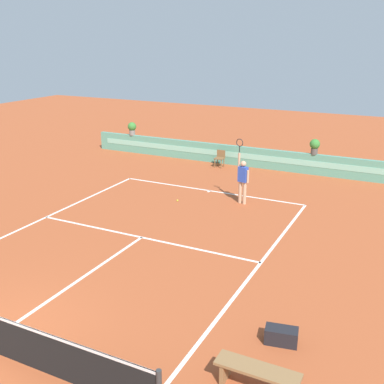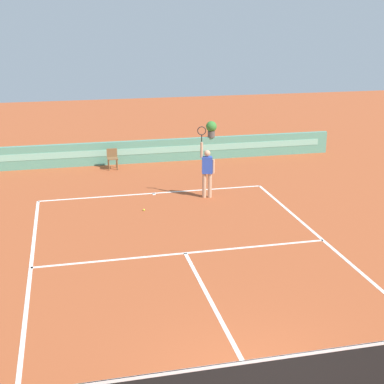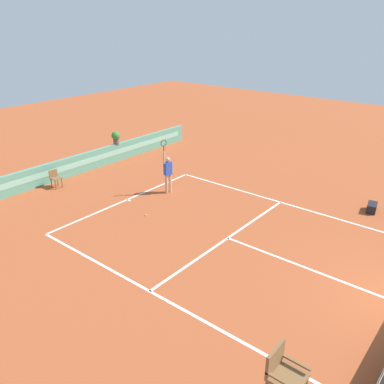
# 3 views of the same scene
# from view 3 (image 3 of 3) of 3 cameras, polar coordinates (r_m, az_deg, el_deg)

# --- Properties ---
(ground_plane) EXTENTS (60.00, 60.00, 0.00)m
(ground_plane) POSITION_cam_3_polar(r_m,az_deg,el_deg) (14.89, 6.38, -6.99)
(ground_plane) COLOR #A84C28
(court_lines) EXTENTS (8.32, 11.94, 0.01)m
(court_lines) POSITION_cam_3_polar(r_m,az_deg,el_deg) (15.23, 4.11, -6.14)
(court_lines) COLOR white
(court_lines) RESTS_ON ground
(back_wall_barrier) EXTENTS (18.00, 0.21, 1.00)m
(back_wall_barrier) POSITION_cam_3_polar(r_m,az_deg,el_deg) (21.54, -17.36, 3.29)
(back_wall_barrier) COLOR #599E84
(back_wall_barrier) RESTS_ON ground
(ball_kid_chair) EXTENTS (0.44, 0.44, 0.85)m
(ball_kid_chair) POSITION_cam_3_polar(r_m,az_deg,el_deg) (20.39, -18.82, 1.92)
(ball_kid_chair) COLOR brown
(ball_kid_chair) RESTS_ON ground
(gear_bag) EXTENTS (0.76, 0.49, 0.36)m
(gear_bag) POSITION_cam_3_polar(r_m,az_deg,el_deg) (18.56, 24.13, -2.02)
(gear_bag) COLOR black
(gear_bag) RESTS_ON ground
(tennis_player) EXTENTS (0.61, 0.29, 2.58)m
(tennis_player) POSITION_cam_3_polar(r_m,az_deg,el_deg) (18.52, -3.44, 2.93)
(tennis_player) COLOR tan
(tennis_player) RESTS_ON ground
(tennis_ball_near_baseline) EXTENTS (0.07, 0.07, 0.07)m
(tennis_ball_near_baseline) POSITION_cam_3_polar(r_m,az_deg,el_deg) (16.74, -6.57, -3.27)
(tennis_ball_near_baseline) COLOR #CCE033
(tennis_ball_near_baseline) RESTS_ON ground
(potted_plant_right) EXTENTS (0.48, 0.48, 0.72)m
(potted_plant_right) POSITION_cam_3_polar(r_m,az_deg,el_deg) (23.18, -10.75, 7.70)
(potted_plant_right) COLOR #514C47
(potted_plant_right) RESTS_ON back_wall_barrier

